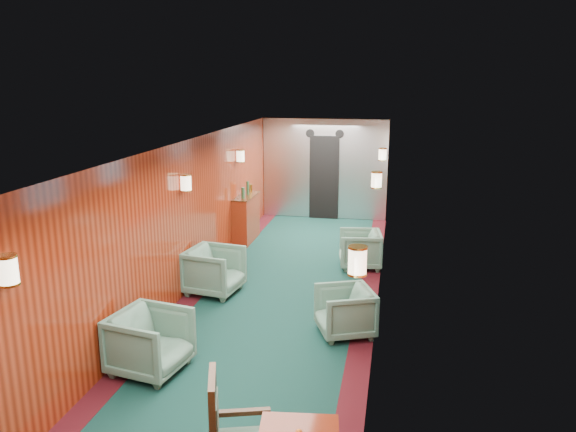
{
  "coord_description": "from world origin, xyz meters",
  "views": [
    {
      "loc": [
        1.69,
        -7.34,
        3.34
      ],
      "look_at": [
        0.0,
        1.33,
        1.15
      ],
      "focal_mm": 35.0,
      "sensor_mm": 36.0,
      "label": 1
    }
  ],
  "objects_px": {
    "armchair_left_far": "(214,271)",
    "armchair_right_far": "(360,249)",
    "armchair_left_near": "(150,342)",
    "armchair_right_near": "(345,311)",
    "credenza": "(246,218)"
  },
  "relations": [
    {
      "from": "armchair_left_far",
      "to": "armchair_left_near",
      "type": "bearing_deg",
      "value": -170.16
    },
    {
      "from": "credenza",
      "to": "armchair_right_near",
      "type": "bearing_deg",
      "value": -58.76
    },
    {
      "from": "armchair_left_near",
      "to": "armchair_right_far",
      "type": "distance_m",
      "value": 4.69
    },
    {
      "from": "armchair_right_far",
      "to": "armchair_left_near",
      "type": "bearing_deg",
      "value": -34.95
    },
    {
      "from": "armchair_right_near",
      "to": "armchair_right_far",
      "type": "height_order",
      "value": "armchair_right_far"
    },
    {
      "from": "armchair_left_near",
      "to": "armchair_left_far",
      "type": "bearing_deg",
      "value": 11.7
    },
    {
      "from": "armchair_left_near",
      "to": "armchair_right_near",
      "type": "height_order",
      "value": "armchair_left_near"
    },
    {
      "from": "armchair_left_far",
      "to": "armchair_right_far",
      "type": "bearing_deg",
      "value": -43.43
    },
    {
      "from": "armchair_left_far",
      "to": "armchair_right_far",
      "type": "xyz_separation_m",
      "value": [
        2.17,
        1.69,
        -0.03
      ]
    },
    {
      "from": "armchair_left_near",
      "to": "armchair_left_far",
      "type": "height_order",
      "value": "armchair_left_far"
    },
    {
      "from": "armchair_left_near",
      "to": "armchair_right_far",
      "type": "bearing_deg",
      "value": -16.38
    },
    {
      "from": "credenza",
      "to": "armchair_right_far",
      "type": "xyz_separation_m",
      "value": [
        2.46,
        -1.26,
        -0.16
      ]
    },
    {
      "from": "armchair_left_near",
      "to": "armchair_right_near",
      "type": "relative_size",
      "value": 1.13
    },
    {
      "from": "armchair_left_near",
      "to": "armchair_left_far",
      "type": "distance_m",
      "value": 2.49
    },
    {
      "from": "armchair_left_near",
      "to": "armchair_right_near",
      "type": "bearing_deg",
      "value": -45.97
    }
  ]
}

